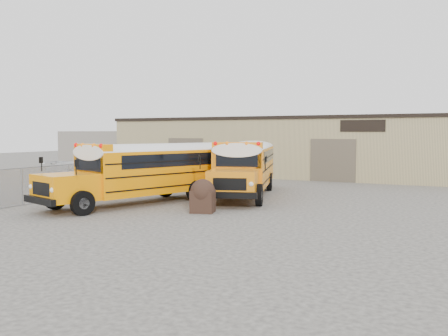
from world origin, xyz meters
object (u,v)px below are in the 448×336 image
at_px(tarp_bundle, 203,195).
at_px(car_white, 78,173).
at_px(school_bus_left, 233,163).
at_px(school_bus_right, 256,158).
at_px(car_dark, 107,170).

distance_m(tarp_bundle, car_white, 14.50).
xyz_separation_m(school_bus_left, tarp_bundle, (2.09, -7.26, -0.97)).
bearing_deg(school_bus_right, car_white, -149.12).
distance_m(school_bus_right, car_white, 11.86).
bearing_deg(school_bus_right, car_dark, -166.77).
bearing_deg(car_dark, tarp_bundle, -118.42).
distance_m(school_bus_left, school_bus_right, 5.24).
relative_size(school_bus_right, car_white, 2.00).
bearing_deg(car_dark, school_bus_right, -69.18).
bearing_deg(car_dark, car_white, -162.48).
relative_size(car_white, car_dark, 1.23).
height_order(school_bus_right, car_white, school_bus_right).
bearing_deg(tarp_bundle, school_bus_right, 103.01).
height_order(school_bus_left, tarp_bundle, school_bus_left).
relative_size(school_bus_right, tarp_bundle, 7.28).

